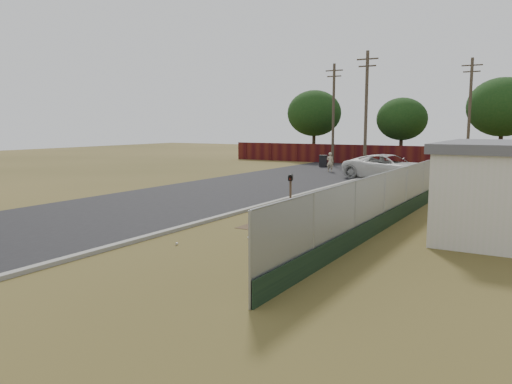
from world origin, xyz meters
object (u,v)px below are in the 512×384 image
Objects in this scene: fire_hydrant at (290,237)px; pedestrian at (330,162)px; mailbox at (291,180)px; trash_bin at (323,161)px; pickup_truck at (389,167)px.

fire_hydrant is 0.55× the size of pedestrian.
mailbox is 1.27× the size of trash_bin.
pedestrian is at bearing -60.33° from trash_bin.
mailbox reaches higher than fire_hydrant.
pickup_truck is 6.43m from pedestrian.
trash_bin is at bearing 59.80° from pickup_truck.
pickup_truck is 5.88× the size of trash_bin.
trash_bin is at bearing 108.76° from mailbox.
pickup_truck reaches higher than trash_bin.
pedestrian is at bearing 72.25° from pickup_truck.
pedestrian is 4.60m from trash_bin.
pedestrian is (-5.55, 3.25, -0.08)m from pickup_truck.
pickup_truck is (-2.89, 20.24, 0.46)m from fire_hydrant.
fire_hydrant is 29.50m from trash_bin.
pedestrian is (-8.44, 23.49, 0.37)m from fire_hydrant.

